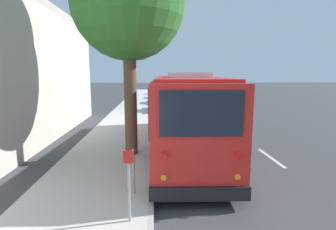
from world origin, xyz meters
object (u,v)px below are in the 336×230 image
Objects in this scene: sign_post_near at (129,185)px; sign_post_far at (134,172)px; shuttle_bus at (184,109)px; parked_sedan_black at (162,105)px; parked_sedan_blue at (160,91)px; parked_sedan_silver at (161,99)px; parked_sedan_tan at (162,94)px.

sign_post_far is at bearing 0.00° from sign_post_near.
shuttle_bus is at bearing -22.08° from sign_post_far.
sign_post_far is (-16.10, 1.35, 0.17)m from parked_sedan_black.
sign_post_near is at bearing 178.78° from parked_sedan_blue.
parked_sedan_blue is at bearing -2.62° from sign_post_near.
shuttle_bus reaches higher than sign_post_far.
sign_post_far is (1.34, 0.00, -0.20)m from sign_post_near.
parked_sedan_blue is 35.87m from sign_post_near.
parked_sedan_silver is 12.39m from parked_sedan_blue.
parked_sedan_blue is (6.57, 0.05, 0.01)m from parked_sedan_tan.
shuttle_bus is 8.76× the size of sign_post_far.
shuttle_bus is 2.62× the size of parked_sedan_blue.
shuttle_bus is 17.49m from parked_sedan_silver.
parked_sedan_silver is at bearing -3.29° from parked_sedan_black.
parked_sedan_black is at bearing 5.02° from shuttle_bus.
parked_sedan_silver is at bearing -179.37° from parked_sedan_blue.
sign_post_near reaches higher than parked_sedan_silver.
sign_post_near is (-23.45, 1.47, 0.40)m from parked_sedan_silver.
parked_sedan_blue is (12.39, -0.16, 0.02)m from parked_sedan_silver.
sign_post_far is (-27.93, 1.69, 0.18)m from parked_sedan_tan.
parked_sedan_blue is (29.82, 0.26, -1.23)m from shuttle_bus.
sign_post_far is at bearing 176.16° from parked_sedan_silver.
parked_sedan_black reaches higher than parked_sedan_silver.
parked_sedan_silver is at bearing 3.66° from shuttle_bus.
parked_sedan_black is at bearing -4.42° from sign_post_near.
parked_sedan_silver is 3.65× the size of sign_post_far.
parked_sedan_tan is 27.99m from sign_post_far.
shuttle_bus is 29.85m from parked_sedan_blue.
sign_post_far reaches higher than parked_sedan_blue.
sign_post_near is 1.35m from sign_post_far.
sign_post_far is (-4.68, 1.90, -1.05)m from shuttle_bus.
sign_post_far is at bearing 173.11° from parked_sedan_black.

